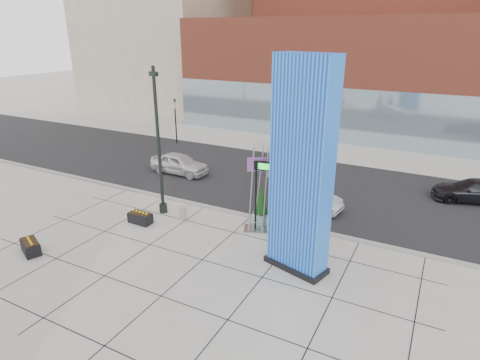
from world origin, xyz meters
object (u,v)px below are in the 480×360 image
at_px(concrete_bollard, 182,213).
at_px(car_silver_mid, 307,197).
at_px(blue_pylon, 301,174).
at_px(lamp_post, 159,157).
at_px(public_art_sculpture, 264,209).
at_px(car_white_west, 179,164).
at_px(overhead_street_sign, 268,173).

relative_size(concrete_bollard, car_silver_mid, 0.19).
relative_size(blue_pylon, lamp_post, 1.11).
height_order(blue_pylon, public_art_sculpture, blue_pylon).
bearing_deg(lamp_post, car_white_west, 117.47).
relative_size(lamp_post, overhead_street_sign, 2.15).
xyz_separation_m(public_art_sculpture, car_silver_mid, (1.14, 3.68, -0.50)).
height_order(public_art_sculpture, car_white_west, public_art_sculpture).
height_order(concrete_bollard, car_silver_mid, car_silver_mid).
height_order(public_art_sculpture, car_silver_mid, public_art_sculpture).
bearing_deg(car_silver_mid, public_art_sculpture, 170.99).
bearing_deg(overhead_street_sign, blue_pylon, -49.90).
relative_size(concrete_bollard, overhead_street_sign, 0.20).
bearing_deg(overhead_street_sign, lamp_post, 178.54).
height_order(public_art_sculpture, concrete_bollard, public_art_sculpture).
relative_size(blue_pylon, public_art_sculpture, 2.02).
bearing_deg(overhead_street_sign, concrete_bollard, -176.27).
height_order(blue_pylon, overhead_street_sign, blue_pylon).
height_order(car_white_west, car_silver_mid, car_white_west).
xyz_separation_m(concrete_bollard, car_white_west, (-4.61, 6.20, 0.36)).
xyz_separation_m(lamp_post, overhead_street_sign, (6.26, 0.48, -0.08)).
xyz_separation_m(blue_pylon, car_silver_mid, (-1.62, 6.27, -3.70)).
distance_m(blue_pylon, lamp_post, 9.01).
height_order(concrete_bollard, car_white_west, car_white_west).
bearing_deg(overhead_street_sign, public_art_sculpture, 139.54).
xyz_separation_m(overhead_street_sign, car_white_west, (-9.33, 5.40, -2.51)).
bearing_deg(overhead_street_sign, car_silver_mid, 71.73).
distance_m(blue_pylon, concrete_bollard, 8.38).
height_order(overhead_street_sign, car_white_west, overhead_street_sign).
relative_size(lamp_post, concrete_bollard, 10.64).
xyz_separation_m(lamp_post, public_art_sculpture, (5.98, 0.68, -2.16)).
bearing_deg(public_art_sculpture, concrete_bollard, 169.12).
xyz_separation_m(lamp_post, car_silver_mid, (7.12, 4.36, -2.66)).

